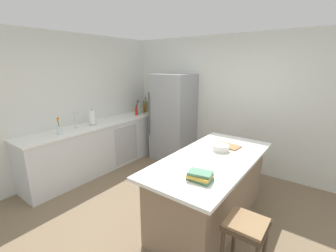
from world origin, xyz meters
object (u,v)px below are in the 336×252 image
(hot_sauce_bottle, at_px, (136,111))
(bar_stool, at_px, (245,233))
(flower_vase, at_px, (59,129))
(refrigerator, at_px, (173,118))
(kitchen_island, at_px, (211,188))
(sink_faucet, at_px, (76,120))
(whiskey_bottle, at_px, (149,107))
(paper_towel_roll, at_px, (92,118))
(olive_oil_bottle, at_px, (146,106))
(cutting_board, at_px, (228,146))
(vinegar_bottle, at_px, (144,108))
(gin_bottle, at_px, (139,109))
(syrup_bottle, at_px, (138,108))
(cookbook_stack, at_px, (200,176))
(mixing_bowl, at_px, (221,148))

(hot_sauce_bottle, bearing_deg, bar_stool, -30.03)
(flower_vase, bearing_deg, refrigerator, 69.59)
(refrigerator, height_order, flower_vase, refrigerator)
(kitchen_island, distance_m, sink_faucet, 2.64)
(refrigerator, relative_size, bar_stool, 2.69)
(sink_faucet, distance_m, whiskey_bottle, 1.91)
(kitchen_island, relative_size, paper_towel_roll, 6.57)
(sink_faucet, xyz_separation_m, olive_oil_bottle, (0.05, 1.81, -0.02))
(cutting_board, bearing_deg, vinegar_bottle, 159.83)
(olive_oil_bottle, relative_size, gin_bottle, 1.18)
(paper_towel_roll, height_order, whiskey_bottle, paper_towel_roll)
(syrup_bottle, bearing_deg, cookbook_stack, -35.31)
(gin_bottle, relative_size, cutting_board, 0.86)
(bar_stool, distance_m, flower_vase, 3.14)
(bar_stool, relative_size, cookbook_stack, 2.61)
(gin_bottle, bearing_deg, olive_oil_bottle, 100.74)
(syrup_bottle, relative_size, gin_bottle, 0.98)
(refrigerator, xyz_separation_m, cutting_board, (1.64, -0.94, -0.02))
(whiskey_bottle, xyz_separation_m, vinegar_bottle, (0.00, -0.20, -0.01))
(kitchen_island, bearing_deg, paper_towel_roll, 179.66)
(bar_stool, relative_size, syrup_bottle, 2.35)
(sink_faucet, relative_size, mixing_bowl, 1.33)
(kitchen_island, xyz_separation_m, sink_faucet, (-2.54, -0.31, 0.63))
(whiskey_bottle, bearing_deg, syrup_bottle, -109.74)
(olive_oil_bottle, xyz_separation_m, syrup_bottle, (-0.08, -0.19, -0.02))
(paper_towel_roll, xyz_separation_m, mixing_bowl, (2.49, 0.27, -0.12))
(refrigerator, bearing_deg, cutting_board, -29.95)
(vinegar_bottle, xyz_separation_m, hot_sauce_bottle, (0.04, -0.29, -0.02))
(mixing_bowl, bearing_deg, syrup_bottle, 157.94)
(olive_oil_bottle, bearing_deg, sink_faucet, -91.72)
(cookbook_stack, bearing_deg, cutting_board, 98.09)
(whiskey_bottle, bearing_deg, gin_bottle, -85.45)
(vinegar_bottle, relative_size, hot_sauce_bottle, 1.29)
(sink_faucet, height_order, cutting_board, sink_faucet)
(flower_vase, bearing_deg, bar_stool, 0.09)
(cookbook_stack, bearing_deg, vinegar_bottle, 142.38)
(olive_oil_bottle, distance_m, mixing_bowl, 2.76)
(vinegar_bottle, bearing_deg, syrup_bottle, -140.15)
(sink_faucet, relative_size, gin_bottle, 1.00)
(refrigerator, relative_size, gin_bottle, 6.17)
(whiskey_bottle, distance_m, cookbook_stack, 3.44)
(kitchen_island, xyz_separation_m, vinegar_bottle, (-2.46, 1.40, 0.59))
(paper_towel_roll, distance_m, vinegar_bottle, 1.39)
(flower_vase, bearing_deg, hot_sauce_bottle, 89.82)
(sink_faucet, distance_m, cutting_board, 2.67)
(mixing_bowl, bearing_deg, refrigerator, 144.38)
(paper_towel_roll, bearing_deg, gin_bottle, 86.62)
(syrup_bottle, xyz_separation_m, hot_sauce_bottle, (0.15, -0.20, -0.03))
(whiskey_bottle, xyz_separation_m, mixing_bowl, (2.45, -1.32, -0.11))
(paper_towel_roll, height_order, gin_bottle, paper_towel_roll)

